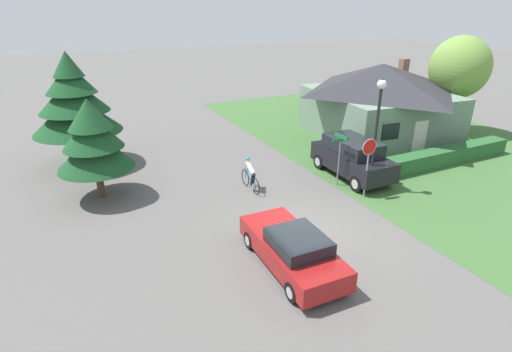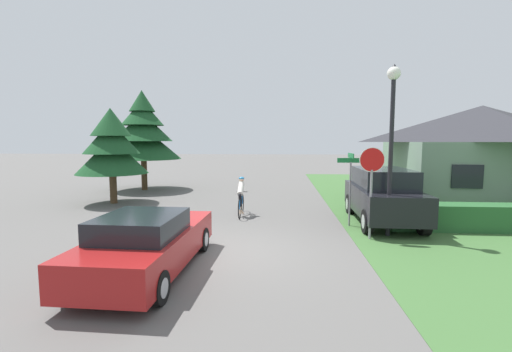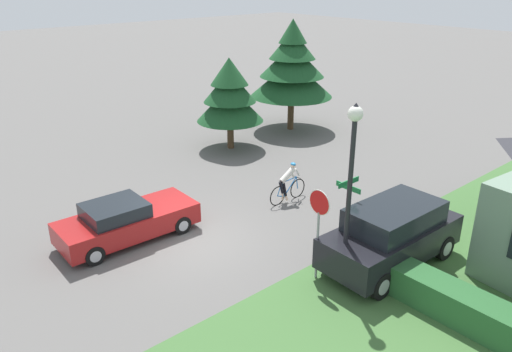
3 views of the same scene
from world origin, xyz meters
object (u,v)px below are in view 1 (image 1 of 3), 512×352
object	(u,v)px
cyclist	(250,175)
street_name_sign	(340,150)
conifer_tall_far	(74,102)
stop_sign	(368,156)
street_lamp	(378,116)
conifer_tall_near	(93,139)
parked_suv_right	(352,157)
deciduous_tree_right	(460,67)
sedan_left_lane	(293,249)
cottage_house	(379,99)

from	to	relation	value
cyclist	street_name_sign	bearing A→B (deg)	-110.22
cyclist	conifer_tall_far	size ratio (longest dim) A/B	0.31
cyclist	stop_sign	size ratio (longest dim) A/B	0.68
cyclist	street_name_sign	world-z (taller)	street_name_sign
street_name_sign	conifer_tall_far	distance (m)	13.46
cyclist	street_lamp	size ratio (longest dim) A/B	0.36
conifer_tall_far	conifer_tall_near	bearing A→B (deg)	-85.50
street_lamp	conifer_tall_far	xyz separation A→B (m)	(-11.54, 9.31, -0.13)
conifer_tall_far	parked_suv_right	bearing A→B (deg)	-32.53
cyclist	stop_sign	xyz separation A→B (m)	(4.22, -2.97, 1.21)
stop_sign	street_lamp	xyz separation A→B (m)	(0.65, 0.41, 1.62)
stop_sign	deciduous_tree_right	bearing A→B (deg)	-154.99
cyclist	parked_suv_right	xyz separation A→B (m)	(5.18, -0.82, 0.27)
cyclist	conifer_tall_near	xyz separation A→B (m)	(-6.32, 2.23, 1.98)
street_name_sign	conifer_tall_far	size ratio (longest dim) A/B	0.42
sedan_left_lane	stop_sign	world-z (taller)	stop_sign
parked_suv_right	stop_sign	bearing A→B (deg)	157.22
parked_suv_right	sedan_left_lane	bearing A→B (deg)	129.80
conifer_tall_near	conifer_tall_far	distance (m)	4.59
stop_sign	conifer_tall_near	distance (m)	11.78
stop_sign	conifer_tall_near	bearing A→B (deg)	-25.83
cottage_house	stop_sign	world-z (taller)	cottage_house
conifer_tall_near	deciduous_tree_right	bearing A→B (deg)	0.30
cottage_house	parked_suv_right	size ratio (longest dim) A/B	2.01
conifer_tall_near	cottage_house	bearing A→B (deg)	5.75
sedan_left_lane	cyclist	distance (m)	6.15
parked_suv_right	deciduous_tree_right	xyz separation A→B (m)	(10.69, 3.16, 3.27)
cottage_house	stop_sign	size ratio (longest dim) A/B	3.40
street_lamp	deciduous_tree_right	distance (m)	12.07
cottage_house	street_lamp	distance (m)	9.06
street_lamp	conifer_tall_near	xyz separation A→B (m)	(-11.19, 4.79, -0.85)
cyclist	street_name_sign	xyz separation A→B (m)	(3.92, -1.39, 1.02)
sedan_left_lane	cyclist	world-z (taller)	cyclist
sedan_left_lane	street_name_sign	world-z (taller)	street_name_sign
cottage_house	street_name_sign	size ratio (longest dim) A/B	3.71
cottage_house	conifer_tall_near	xyz separation A→B (m)	(-17.35, -1.75, 0.32)
sedan_left_lane	cottage_house	bearing A→B (deg)	-49.69
cottage_house	deciduous_tree_right	size ratio (longest dim) A/B	1.49
sedan_left_lane	conifer_tall_far	bearing A→B (deg)	24.11
street_lamp	parked_suv_right	bearing A→B (deg)	79.80
parked_suv_right	conifer_tall_far	distance (m)	14.27
parked_suv_right	street_lamp	distance (m)	3.11
conifer_tall_far	deciduous_tree_right	world-z (taller)	deciduous_tree_right
parked_suv_right	conifer_tall_near	world-z (taller)	conifer_tall_near
street_name_sign	parked_suv_right	bearing A→B (deg)	24.44
street_lamp	deciduous_tree_right	xyz separation A→B (m)	(11.00, 4.91, 0.72)
parked_suv_right	street_lamp	world-z (taller)	street_lamp
conifer_tall_far	street_name_sign	bearing A→B (deg)	-37.52
cottage_house	conifer_tall_far	world-z (taller)	conifer_tall_far
sedan_left_lane	conifer_tall_far	size ratio (longest dim) A/B	0.76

